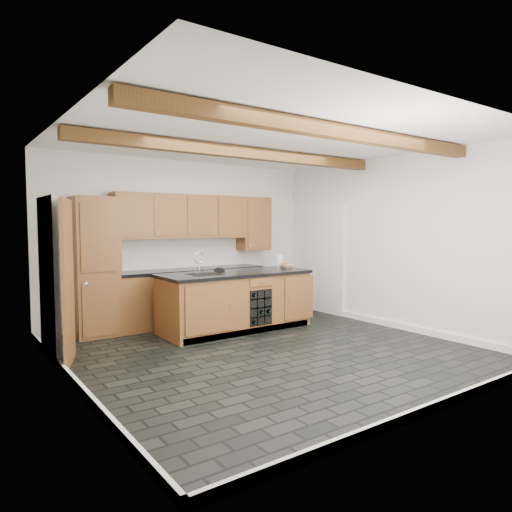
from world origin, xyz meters
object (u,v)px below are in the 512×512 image
(fruit_bowl, at_px, (286,266))
(paper_towel, at_px, (279,261))
(kitchen_scale, at_px, (219,270))
(island, at_px, (236,301))

(fruit_bowl, height_order, paper_towel, paper_towel)
(kitchen_scale, xyz_separation_m, paper_towel, (1.26, 0.02, 0.09))
(island, relative_size, fruit_bowl, 10.23)
(island, bearing_deg, kitchen_scale, 117.28)
(island, distance_m, kitchen_scale, 0.58)
(island, height_order, paper_towel, paper_towel)
(kitchen_scale, relative_size, paper_towel, 0.86)
(island, relative_size, paper_towel, 11.20)
(island, height_order, fruit_bowl, fruit_bowl)
(kitchen_scale, distance_m, fruit_bowl, 1.24)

